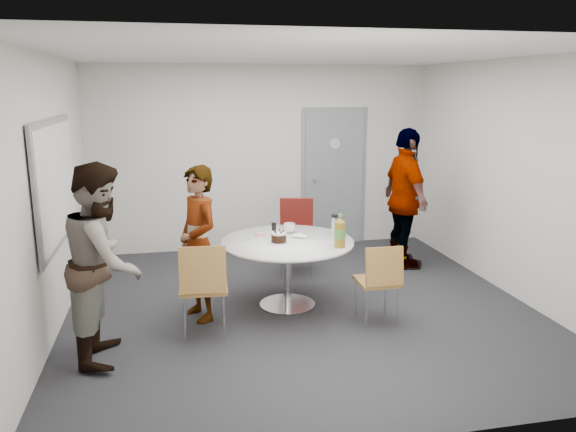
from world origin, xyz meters
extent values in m
plane|color=black|center=(0.00, 0.00, 0.00)|extent=(5.00, 5.00, 0.00)
plane|color=silver|center=(0.00, 0.00, 2.70)|extent=(5.00, 5.00, 0.00)
plane|color=silver|center=(0.00, 2.50, 1.35)|extent=(5.00, 0.00, 5.00)
plane|color=silver|center=(-2.50, 0.00, 1.35)|extent=(0.00, 5.00, 5.00)
plane|color=silver|center=(2.50, 0.00, 1.35)|extent=(0.00, 5.00, 5.00)
plane|color=silver|center=(0.00, -2.50, 1.35)|extent=(5.00, 0.00, 5.00)
cube|color=slate|center=(1.10, 2.47, 1.02)|extent=(0.90, 0.05, 2.05)
cube|color=gray|center=(1.10, 2.50, 1.02)|extent=(1.02, 0.04, 2.12)
cylinder|color=#B2BFC6|center=(1.10, 2.44, 1.55)|extent=(0.16, 0.01, 0.16)
cylinder|color=silver|center=(0.78, 2.41, 1.02)|extent=(0.04, 0.14, 0.04)
cube|color=gray|center=(-2.46, 0.20, 1.45)|extent=(0.03, 1.90, 1.25)
cube|color=white|center=(-2.44, 0.20, 1.45)|extent=(0.01, 1.78, 1.13)
cylinder|color=white|center=(-0.13, 0.07, 0.74)|extent=(1.44, 1.44, 0.03)
cylinder|color=silver|center=(-0.13, 0.07, 0.37)|extent=(0.09, 0.09, 0.70)
cylinder|color=silver|center=(-0.13, 0.07, 0.01)|extent=(0.62, 0.62, 0.02)
cylinder|color=white|center=(-0.24, 0.00, 0.75)|extent=(0.22, 0.22, 0.01)
cylinder|color=black|center=(-0.24, 0.00, 0.80)|extent=(0.16, 0.16, 0.09)
cylinder|color=white|center=(-0.24, 0.00, 0.86)|extent=(0.17, 0.17, 0.02)
cylinder|color=olive|center=(0.35, -0.29, 0.88)|extent=(0.12, 0.12, 0.27)
cylinder|color=#488C38|center=(0.35, -0.29, 0.90)|extent=(0.12, 0.12, 0.10)
cone|color=olive|center=(0.35, -0.29, 1.05)|extent=(0.11, 0.11, 0.06)
cylinder|color=#479D4C|center=(0.35, -0.29, 1.09)|extent=(0.04, 0.04, 0.03)
imported|color=white|center=(-0.04, 0.41, 0.80)|extent=(0.19, 0.19, 0.11)
cylinder|color=black|center=(-0.21, 0.43, 0.81)|extent=(0.06, 0.06, 0.13)
cylinder|color=silver|center=(0.44, 0.22, 0.85)|extent=(0.07, 0.07, 0.20)
cylinder|color=black|center=(0.44, 0.22, 0.96)|extent=(0.08, 0.08, 0.03)
cube|color=#EE7782|center=(-0.39, 0.34, 0.76)|extent=(0.12, 0.07, 0.02)
ellipsoid|color=white|center=(0.03, 0.17, 0.77)|extent=(0.20, 0.20, 0.03)
cube|color=brown|center=(-1.08, -0.49, 0.49)|extent=(0.49, 0.49, 0.04)
cube|color=brown|center=(-1.09, -0.70, 0.73)|extent=(0.44, 0.13, 0.43)
cylinder|color=silver|center=(-0.88, -0.32, 0.24)|extent=(0.02, 0.02, 0.49)
cylinder|color=silver|center=(-1.25, -0.29, 0.24)|extent=(0.02, 0.02, 0.49)
cylinder|color=silver|center=(-0.91, -0.68, 0.24)|extent=(0.02, 0.02, 0.49)
cylinder|color=silver|center=(-1.27, -0.66, 0.24)|extent=(0.02, 0.02, 0.49)
cube|color=brown|center=(0.68, -0.53, 0.43)|extent=(0.41, 0.41, 0.03)
cube|color=brown|center=(0.68, -0.72, 0.65)|extent=(0.39, 0.09, 0.39)
cylinder|color=silver|center=(0.84, -0.37, 0.22)|extent=(0.02, 0.02, 0.43)
cylinder|color=silver|center=(0.52, -0.37, 0.22)|extent=(0.02, 0.02, 0.43)
cylinder|color=silver|center=(0.84, -0.70, 0.22)|extent=(0.02, 0.02, 0.43)
cylinder|color=silver|center=(0.51, -0.69, 0.22)|extent=(0.02, 0.02, 0.43)
cube|color=#5F1713|center=(0.21, 1.15, 0.49)|extent=(0.55, 0.55, 0.04)
cube|color=#5F1713|center=(0.26, 1.36, 0.75)|extent=(0.45, 0.20, 0.44)
cylinder|color=silver|center=(-0.01, 1.01, 0.25)|extent=(0.02, 0.02, 0.49)
cylinder|color=silver|center=(0.35, 0.92, 0.25)|extent=(0.02, 0.02, 0.49)
cylinder|color=silver|center=(0.07, 1.37, 0.25)|extent=(0.02, 0.02, 0.49)
cylinder|color=silver|center=(0.44, 1.28, 0.25)|extent=(0.02, 0.02, 0.49)
imported|color=#A5C6EA|center=(-1.09, -0.06, 0.81)|extent=(0.59, 0.69, 1.61)
imported|color=white|center=(-1.95, -0.75, 0.88)|extent=(0.72, 0.89, 1.76)
imported|color=black|center=(1.68, 1.12, 0.93)|extent=(0.49, 1.11, 1.87)
camera|label=1|loc=(-1.34, -5.67, 2.37)|focal=35.00mm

